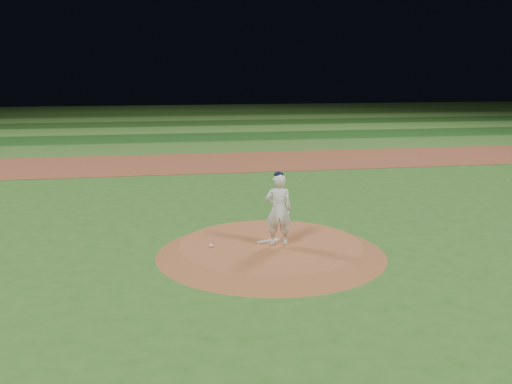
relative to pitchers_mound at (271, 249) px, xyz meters
name	(u,v)px	position (x,y,z in m)	size (l,w,h in m)	color
ground	(271,254)	(0.00, 0.00, -0.12)	(120.00, 120.00, 0.00)	#2D5D1E
infield_dirt_band	(211,162)	(0.00, 14.00, -0.12)	(70.00, 6.00, 0.02)	brown
outfield_stripe_0	(201,147)	(0.00, 19.50, -0.12)	(70.00, 5.00, 0.02)	#366524
outfield_stripe_1	(194,137)	(0.00, 24.50, -0.12)	(70.00, 5.00, 0.02)	#1A4717
outfield_stripe_2	(189,130)	(0.00, 29.50, -0.12)	(70.00, 5.00, 0.02)	#41782B
outfield_stripe_3	(185,123)	(0.00, 34.50, -0.12)	(70.00, 5.00, 0.02)	#1D4817
outfield_stripe_4	(182,118)	(0.00, 39.50, -0.12)	(70.00, 5.00, 0.02)	#43752A
outfield_stripe_5	(179,114)	(0.00, 44.50, -0.12)	(70.00, 5.00, 0.02)	#254D18
pitchers_mound	(271,249)	(0.00, 0.00, 0.00)	(5.50, 5.50, 0.25)	#96542E
pitching_rubber	(268,241)	(-0.03, 0.18, 0.14)	(0.59, 0.15, 0.03)	silver
rosin_bag	(211,246)	(-1.44, 0.01, 0.16)	(0.11, 0.11, 0.06)	silver
pitcher_on_mound	(278,209)	(0.15, -0.13, 1.00)	(0.68, 0.49, 1.78)	white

